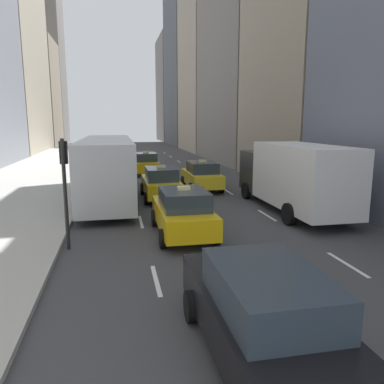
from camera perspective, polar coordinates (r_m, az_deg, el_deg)
sidewalk_left at (r=29.14m, az=-23.00°, el=1.77°), size 8.00×66.00×0.15m
lane_markings at (r=24.87m, az=-2.71°, el=1.07°), size 5.72×56.00×0.01m
building_row_right at (r=51.91m, az=3.54°, el=19.63°), size 6.00×92.60×29.91m
taxi_lead at (r=23.05m, az=1.48°, el=2.53°), size 2.02×4.40×1.87m
taxi_second at (r=13.64m, az=-1.38°, el=-3.06°), size 2.02×4.40×1.87m
taxi_third at (r=30.26m, az=-7.02°, el=4.37°), size 2.02×4.40×1.87m
taxi_fourth at (r=20.22m, az=-4.75°, el=1.37°), size 2.02×4.40×1.87m
sedan_black_near at (r=6.73m, az=10.59°, el=-17.85°), size 2.02×4.88×1.78m
city_bus at (r=20.51m, az=-12.81°, el=3.83°), size 2.80×11.61×3.25m
box_truck at (r=17.80m, az=15.07°, el=2.50°), size 2.58×8.40×3.15m
traffic_light_pole at (r=12.59m, az=-18.85°, el=2.32°), size 0.24×0.42×3.60m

